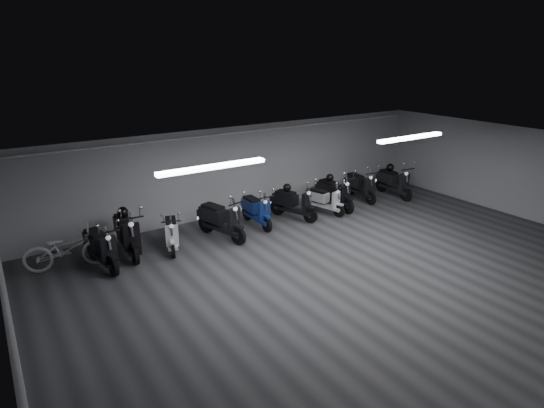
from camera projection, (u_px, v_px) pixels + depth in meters
floor at (348, 269)px, 10.89m from camera, size 14.00×10.00×0.01m
ceiling at (355, 155)px, 9.98m from camera, size 14.00×10.00×0.01m
back_wall at (244, 169)px, 14.40m from camera, size 14.00×0.01×2.80m
left_wall at (6, 302)px, 6.82m from camera, size 0.01×10.00×2.80m
right_wall at (519, 172)px, 14.06m from camera, size 0.01×10.00×2.80m
fluor_strip_left at (213, 167)px, 9.25m from camera, size 2.40×0.18×0.08m
fluor_strip_right at (411, 138)px, 12.35m from camera, size 2.40×0.18×0.08m
conduit at (245, 132)px, 13.94m from camera, size 13.60×0.05×0.05m
scooter_0 at (100, 241)px, 10.77m from camera, size 0.90×1.91×1.37m
scooter_1 at (127, 227)px, 11.45m from camera, size 0.77×2.03×1.49m
scooter_2 at (171, 228)px, 11.80m from camera, size 1.04×1.71×1.21m
scooter_3 at (221, 214)px, 12.43m from camera, size 1.18×2.07×1.47m
scooter_4 at (256, 205)px, 13.37m from camera, size 0.61×1.76×1.30m
scooter_5 at (294, 198)px, 13.92m from camera, size 1.24×1.93×1.36m
scooter_6 at (326, 196)px, 14.43m from camera, size 0.93×1.68×1.19m
scooter_7 at (335, 188)px, 14.84m from camera, size 0.72×1.94×1.42m
scooter_8 at (361, 181)px, 15.73m from camera, size 0.82×1.89×1.37m
scooter_9 at (395, 177)px, 16.09m from camera, size 0.79×1.94×1.41m
bicycle at (66, 244)px, 10.74m from camera, size 2.03×1.06×1.25m
helmet_0 at (287, 188)px, 13.97m from camera, size 0.26×0.26×0.26m
helmet_1 at (330, 178)px, 14.95m from camera, size 0.25×0.25×0.25m
helmet_2 at (123, 212)px, 11.57m from camera, size 0.29×0.29×0.29m
helmet_3 at (390, 167)px, 16.21m from camera, size 0.28×0.28×0.28m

